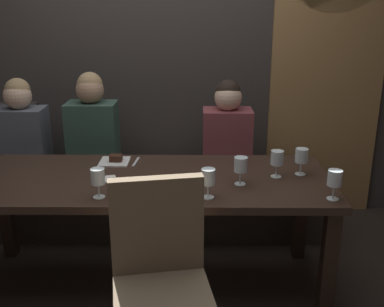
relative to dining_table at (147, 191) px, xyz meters
The scene contains 19 objects.
ground 0.65m from the dining_table, ahead, with size 9.00×9.00×0.00m, color black.
back_wall_tiled 1.49m from the dining_table, 90.00° to the left, with size 6.00×0.12×3.00m, color #383330.
arched_door 1.91m from the dining_table, 40.43° to the left, with size 0.90×0.05×2.55m.
dining_table is the anchor object (origin of this frame).
banquette_bench 0.82m from the dining_table, 90.00° to the left, with size 2.50×0.44×0.45m.
chair_near_side 0.74m from the dining_table, 79.51° to the right, with size 0.51×0.51×0.98m.
diner_redhead 1.23m from the dining_table, 144.64° to the left, with size 0.36×0.24×0.77m.
diner_bearded 0.84m from the dining_table, 123.96° to the left, with size 0.36×0.24×0.82m.
diner_far_end 0.91m from the dining_table, 53.81° to the left, with size 0.36×0.24×0.76m.
wine_glass_far_right 0.80m from the dining_table, ahead, with size 0.08×0.08×0.16m.
wine_glass_near_right 0.42m from the dining_table, 126.95° to the right, with size 0.08×0.08×0.16m.
wine_glass_center_back 0.60m from the dining_table, 10.84° to the right, with size 0.08×0.08×0.16m.
wine_glass_end_right 0.96m from the dining_table, ahead, with size 0.08×0.08×0.16m.
wine_glass_end_left 0.51m from the dining_table, 39.25° to the right, with size 0.08×0.08×0.16m.
wine_glass_far_left 1.09m from the dining_table, 16.79° to the right, with size 0.08×0.08×0.16m.
espresso_cup 0.26m from the dining_table, 38.65° to the right, with size 0.12×0.12×0.06m.
dessert_plate 0.37m from the dining_table, 131.15° to the left, with size 0.19×0.19×0.05m.
fork_on_table 0.30m from the dining_table, 109.41° to the left, with size 0.02×0.17×0.01m, color silver.
folded_napkin 0.25m from the dining_table, 169.48° to the right, with size 0.11×0.10×0.01m, color silver.
Camera 1 is at (0.29, -2.56, 1.75)m, focal length 42.98 mm.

